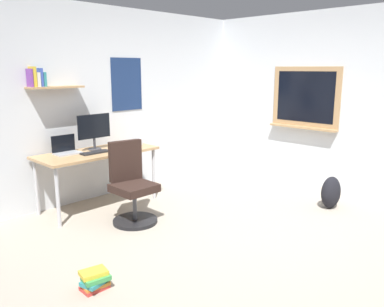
{
  "coord_description": "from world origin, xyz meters",
  "views": [
    {
      "loc": [
        -3.14,
        -2.28,
        1.78
      ],
      "look_at": [
        -0.09,
        0.71,
        0.85
      ],
      "focal_mm": 36.95,
      "sensor_mm": 36.0,
      "label": 1
    }
  ],
  "objects": [
    {
      "name": "book_stack_on_floor",
      "position": [
        -1.61,
        0.33,
        0.08
      ],
      "size": [
        0.24,
        0.21,
        0.17
      ],
      "color": "#C63833",
      "rests_on": "ground"
    },
    {
      "name": "wall_right",
      "position": [
        2.45,
        0.03,
        1.3
      ],
      "size": [
        0.22,
        5.0,
        2.6
      ],
      "color": "silver",
      "rests_on": "ground"
    },
    {
      "name": "office_chair",
      "position": [
        -0.48,
        1.31,
        0.41
      ],
      "size": [
        0.52,
        0.53,
        0.95
      ],
      "color": "black",
      "rests_on": "ground"
    },
    {
      "name": "keyboard",
      "position": [
        -0.55,
        1.96,
        0.75
      ],
      "size": [
        0.37,
        0.13,
        0.02
      ],
      "primitive_type": "cube",
      "color": "black",
      "rests_on": "desk"
    },
    {
      "name": "backpack",
      "position": [
        1.59,
        -0.15,
        0.21
      ],
      "size": [
        0.32,
        0.22,
        0.42
      ],
      "primitive_type": "ellipsoid",
      "color": "black",
      "rests_on": "ground"
    },
    {
      "name": "wall_back",
      "position": [
        -0.01,
        2.45,
        1.3
      ],
      "size": [
        5.0,
        0.3,
        2.6
      ],
      "color": "silver",
      "rests_on": "ground"
    },
    {
      "name": "computer_mouse",
      "position": [
        -0.27,
        1.96,
        0.75
      ],
      "size": [
        0.1,
        0.06,
        0.03
      ],
      "primitive_type": "ellipsoid",
      "color": "#262628",
      "rests_on": "desk"
    },
    {
      "name": "laptop",
      "position": [
        -0.82,
        2.2,
        0.79
      ],
      "size": [
        0.31,
        0.21,
        0.23
      ],
      "color": "#ADAFB5",
      "rests_on": "desk"
    },
    {
      "name": "coffee_mug",
      "position": [
        0.19,
        2.01,
        0.78
      ],
      "size": [
        0.08,
        0.08,
        0.09
      ],
      "primitive_type": "cylinder",
      "color": "silver",
      "rests_on": "desk"
    },
    {
      "name": "ground_plane",
      "position": [
        0.0,
        0.0,
        0.0
      ],
      "size": [
        5.2,
        5.2,
        0.0
      ],
      "primitive_type": "plane",
      "color": "#9E9384",
      "rests_on": "ground"
    },
    {
      "name": "monitor_primary",
      "position": [
        -0.43,
        2.15,
        1.01
      ],
      "size": [
        0.46,
        0.17,
        0.46
      ],
      "color": "#38383D",
      "rests_on": "desk"
    },
    {
      "name": "desk",
      "position": [
        -0.47,
        2.04,
        0.67
      ],
      "size": [
        1.53,
        0.66,
        0.74
      ],
      "color": "tan",
      "rests_on": "ground"
    }
  ]
}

